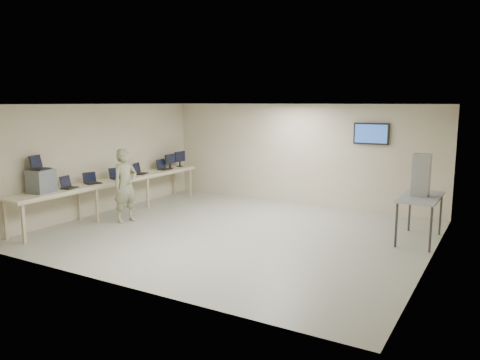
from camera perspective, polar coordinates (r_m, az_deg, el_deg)
The scene contains 14 objects.
room at distance 10.12m, azimuth -0.24°, elevation 1.33°, with size 8.01×7.01×2.81m.
workbench at distance 12.38m, azimuth -15.01°, elevation -0.24°, with size 0.76×6.00×0.90m.
equipment_box at distance 11.01m, azimuth -23.07°, elevation -0.12°, with size 0.43×0.49×0.51m, color slate.
laptop_on_box at distance 11.01m, azimuth -23.37°, elevation 1.60°, with size 0.41×0.45×0.30m.
laptop_0 at distance 11.38m, azimuth -20.26°, elevation -0.59°, with size 0.37×0.41×0.28m.
laptop_1 at distance 11.85m, azimuth -17.64°, elevation -0.08°, with size 0.38×0.41×0.27m.
laptop_2 at distance 12.44m, azimuth -14.78°, elevation 0.50°, with size 0.35×0.40×0.28m.
laptop_3 at distance 13.10m, azimuth -12.19°, elevation 1.06°, with size 0.42×0.45×0.30m.
laptop_4 at distance 13.83m, azimuth -9.35°, elevation 1.58°, with size 0.32×0.39×0.30m.
monitor_near at distance 14.02m, azimuth -8.52°, elevation 2.45°, with size 0.19×0.43×0.43m.
monitor_far at distance 14.38m, azimuth -7.34°, elevation 2.74°, with size 0.21×0.47×0.46m.
soldier at distance 11.47m, azimuth -13.80°, elevation -0.66°, with size 0.64×0.42×1.76m, color #656D50.
side_table at distance 10.27m, azimuth 21.17°, elevation -2.21°, with size 0.74×1.58×0.95m.
storage_bins at distance 10.19m, azimuth 21.23°, elevation 0.57°, with size 0.33×0.36×0.86m.
Camera 1 is at (5.09, -8.59, 2.84)m, focal length 35.00 mm.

